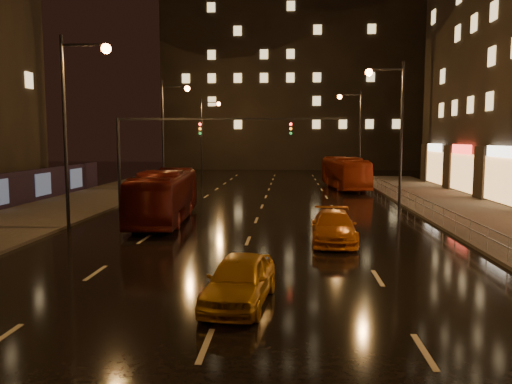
% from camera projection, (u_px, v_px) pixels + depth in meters
% --- Properties ---
extents(ground, '(140.00, 140.00, 0.00)m').
position_uv_depth(ground, '(260.00, 211.00, 33.44)').
color(ground, black).
rests_on(ground, ground).
extents(sidewalk_left, '(7.00, 70.00, 0.15)m').
position_uv_depth(sidewalk_left, '(27.00, 219.00, 29.36)').
color(sidewalk_left, '#38332D').
rests_on(sidewalk_left, ground).
extents(sidewalk_right, '(7.00, 70.00, 0.15)m').
position_uv_depth(sidewalk_right, '(498.00, 224.00, 27.58)').
color(sidewalk_right, '#38332D').
rests_on(sidewalk_right, ground).
extents(building_distant, '(44.00, 16.00, 36.00)m').
position_uv_depth(building_distant, '(302.00, 59.00, 82.85)').
color(building_distant, black).
rests_on(building_distant, ground).
extents(traffic_signal, '(15.31, 0.32, 6.20)m').
position_uv_depth(traffic_signal, '(185.00, 140.00, 33.27)').
color(traffic_signal, black).
rests_on(traffic_signal, ground).
extents(railing_right, '(0.05, 56.00, 1.00)m').
position_uv_depth(railing_right, '(424.00, 202.00, 30.68)').
color(railing_right, '#99999E').
rests_on(railing_right, sidewalk_right).
extents(bus_red, '(3.28, 10.85, 2.98)m').
position_uv_depth(bus_red, '(165.00, 196.00, 29.10)').
color(bus_red, '#4E100B').
rests_on(bus_red, ground).
extents(bus_curb, '(3.76, 11.12, 3.04)m').
position_uv_depth(bus_curb, '(345.00, 173.00, 48.04)').
color(bus_curb, maroon).
rests_on(bus_curb, ground).
extents(taxi_near, '(2.17, 4.37, 1.43)m').
position_uv_depth(taxi_near, '(240.00, 280.00, 14.48)').
color(taxi_near, '#BD8011').
rests_on(taxi_near, ground).
extents(taxi_far, '(2.18, 4.99, 1.43)m').
position_uv_depth(taxi_far, '(334.00, 227.00, 23.18)').
color(taxi_far, '#CE6A13').
rests_on(taxi_far, ground).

